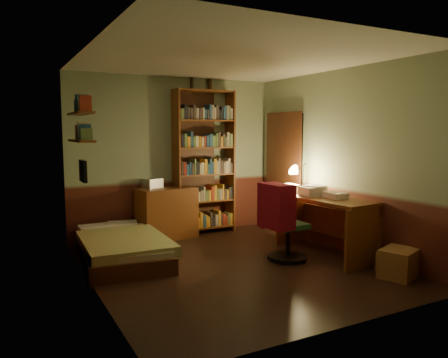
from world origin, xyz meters
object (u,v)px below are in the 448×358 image
dresser (167,213)px  mini_stereo (152,183)px  cardboard_box_b (393,265)px  desk_lamp (303,170)px  cardboard_box_a (399,263)px  bookshelf (204,162)px  desk (323,226)px  office_chair (288,224)px  bed (121,239)px

dresser → mini_stereo: mini_stereo is taller
mini_stereo → cardboard_box_b: mini_stereo is taller
desk_lamp → cardboard_box_a: desk_lamp is taller
bookshelf → cardboard_box_b: 3.41m
bookshelf → cardboard_box_a: bookshelf is taller
desk → cardboard_box_a: 1.21m
mini_stereo → desk: 2.74m
office_chair → bookshelf: bearing=97.2°
desk → cardboard_box_a: bearing=-88.0°
dresser → bookshelf: (0.70, 0.09, 0.79)m
desk_lamp → cardboard_box_a: size_ratio=1.39×
desk → office_chair: office_chair is taller
bed → office_chair: bearing=-23.3°
mini_stereo → desk: bearing=-69.6°
desk → bed: bearing=151.8°
mini_stereo → bookshelf: (0.89, -0.04, 0.30)m
dresser → desk: (1.62, -1.88, -0.00)m
office_chair → cardboard_box_a: 1.44m
dresser → bookshelf: bookshelf is taller
desk → cardboard_box_a: desk is taller
mini_stereo → desk: mini_stereo is taller
bed → desk_lamp: size_ratio=3.02×
bookshelf → cardboard_box_a: bearing=-73.4°
bed → mini_stereo: mini_stereo is taller
cardboard_box_a → mini_stereo: bearing=121.7°
desk_lamp → dresser: bearing=137.1°
cardboard_box_a → cardboard_box_b: (0.01, 0.09, -0.05)m
cardboard_box_b → desk_lamp: bearing=88.0°
bed → desk_lamp: (2.79, -0.33, 0.84)m
bed → desk: desk is taller
bed → mini_stereo: size_ratio=6.75×
cardboard_box_a → bookshelf: bearing=108.8°
bed → dresser: (0.95, 0.79, 0.13)m
office_chair → cardboard_box_a: size_ratio=2.17×
mini_stereo → office_chair: size_ratio=0.29×
dresser → office_chair: 2.13m
bed → office_chair: (1.97, -1.08, 0.21)m
bookshelf → office_chair: bearing=-82.9°
cardboard_box_b → office_chair: bearing=124.7°
desk_lamp → cardboard_box_a: bearing=-103.8°
bed → cardboard_box_a: (2.72, -2.26, -0.11)m
dresser → cardboard_box_a: size_ratio=2.05×
bed → bookshelf: bearing=33.4°
dresser → cardboard_box_b: bearing=-66.9°
office_chair → cardboard_box_b: office_chair is taller
desk_lamp → cardboard_box_a: (-0.07, -1.93, -0.95)m
dresser → desk: dresser is taller
bookshelf → desk: 2.31m
office_chair → cardboard_box_b: 1.38m
mini_stereo → office_chair: bearing=-80.4°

